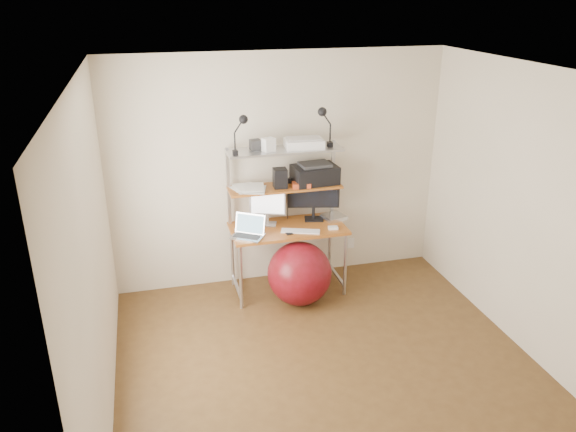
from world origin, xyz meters
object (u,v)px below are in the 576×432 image
monitor_silver (267,204)px  printer (315,174)px  monitor_black (314,195)px  exercise_ball (300,273)px  laptop (249,232)px

monitor_silver → printer: bearing=20.2°
monitor_black → printer: (0.01, 0.01, 0.24)m
printer → exercise_ball: size_ratio=0.73×
monitor_black → exercise_ball: size_ratio=0.82×
laptop → exercise_ball: 0.69m
laptop → exercise_ball: size_ratio=0.60×
monitor_silver → monitor_black: 0.51m
monitor_silver → laptop: monitor_silver is taller
monitor_black → printer: bearing=47.1°
exercise_ball → printer: bearing=57.2°
laptop → printer: printer is taller
monitor_silver → exercise_ball: size_ratio=0.64×
monitor_silver → laptop: size_ratio=1.07×
printer → exercise_ball: 1.06m
laptop → monitor_silver: bearing=77.6°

